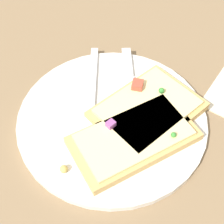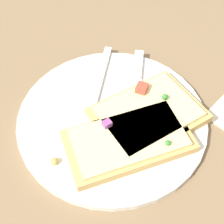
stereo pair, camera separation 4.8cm
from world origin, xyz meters
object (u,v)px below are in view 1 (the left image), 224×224
(fork, at_px, (91,101))
(knife, at_px, (129,80))
(pizza_slice_main, at_px, (134,138))
(pizza_slice_corner, at_px, (148,109))
(plate, at_px, (112,118))

(fork, bearing_deg, knife, 126.47)
(fork, distance_m, pizza_slice_main, 0.10)
(pizza_slice_corner, bearing_deg, pizza_slice_main, -155.73)
(knife, xyz_separation_m, pizza_slice_corner, (-0.04, -0.06, 0.01))
(plate, xyz_separation_m, pizza_slice_corner, (0.04, -0.04, 0.02))
(plate, relative_size, pizza_slice_main, 1.46)
(fork, height_order, knife, knife)
(fork, height_order, pizza_slice_corner, pizza_slice_corner)
(knife, bearing_deg, fork, -56.41)
(pizza_slice_main, bearing_deg, knife, -118.13)
(fork, xyz_separation_m, knife, (0.07, -0.03, 0.00))
(knife, bearing_deg, plate, -23.56)
(plate, height_order, knife, knife)
(plate, relative_size, pizza_slice_corner, 1.62)
(knife, height_order, pizza_slice_main, pizza_slice_main)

